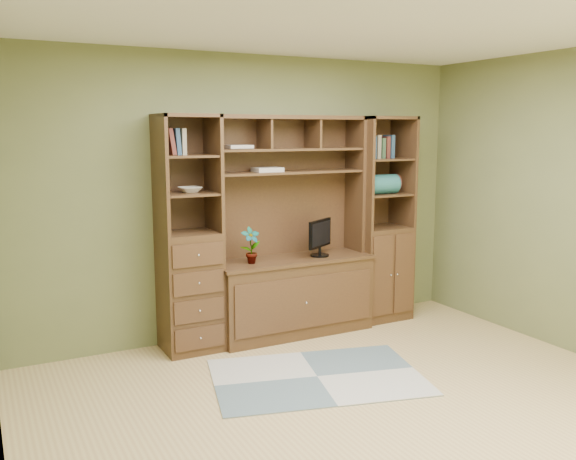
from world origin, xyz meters
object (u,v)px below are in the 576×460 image
center_hutch (293,227)px  right_tower (381,219)px  left_tower (189,235)px  monitor (320,231)px

center_hutch → right_tower: same height
center_hutch → left_tower: bearing=177.7°
center_hutch → left_tower: same height
monitor → left_tower: bearing=145.0°
monitor → right_tower: bearing=-26.0°
right_tower → monitor: 0.76m
right_tower → monitor: (-0.76, -0.07, -0.05)m
center_hutch → monitor: center_hutch is taller
center_hutch → monitor: bearing=-7.5°
center_hutch → monitor: size_ratio=4.24×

